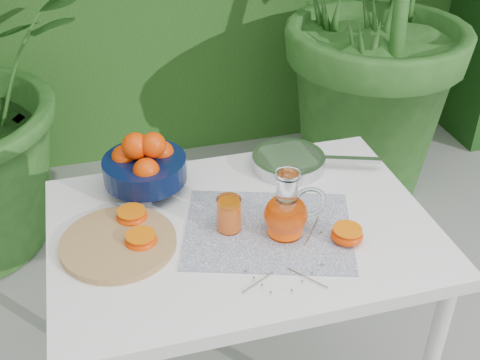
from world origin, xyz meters
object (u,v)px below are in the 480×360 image
object	(u,v)px
cutting_board	(118,243)
fruit_bowl	(144,164)
juice_pitcher	(287,213)
saute_pan	(289,161)
white_table	(242,249)

from	to	relation	value
cutting_board	fruit_bowl	world-z (taller)	fruit_bowl
fruit_bowl	juice_pitcher	bearing A→B (deg)	-43.20
fruit_bowl	saute_pan	bearing A→B (deg)	0.15
white_table	cutting_board	world-z (taller)	cutting_board
cutting_board	saute_pan	size ratio (longest dim) A/B	0.73
white_table	cutting_board	bearing A→B (deg)	-179.99
saute_pan	fruit_bowl	bearing A→B (deg)	-179.85
cutting_board	juice_pitcher	distance (m)	0.43
white_table	cutting_board	xyz separation A→B (m)	(-0.32, -0.00, 0.09)
cutting_board	saute_pan	distance (m)	0.59
cutting_board	fruit_bowl	bearing A→B (deg)	65.90
juice_pitcher	cutting_board	bearing A→B (deg)	171.26
fruit_bowl	white_table	bearing A→B (deg)	-46.90
white_table	juice_pitcher	size ratio (longest dim) A/B	5.36
saute_pan	white_table	bearing A→B (deg)	-132.27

